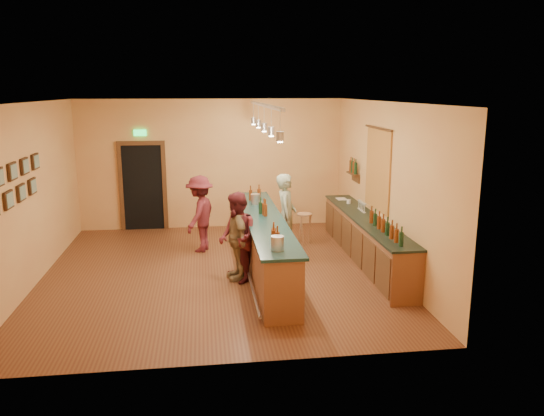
{
  "coord_description": "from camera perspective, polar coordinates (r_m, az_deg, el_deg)",
  "views": [
    {
      "loc": [
        -0.22,
        -9.68,
        3.42
      ],
      "look_at": [
        1.08,
        0.2,
        1.18
      ],
      "focal_mm": 35.0,
      "sensor_mm": 36.0,
      "label": 1
    }
  ],
  "objects": [
    {
      "name": "pendant_track",
      "position": [
        9.75,
        -0.85,
        10.08
      ],
      "size": [
        0.11,
        4.6,
        0.5
      ],
      "color": "silver",
      "rests_on": "ceiling"
    },
    {
      "name": "bottle_shelf",
      "position": [
        12.19,
        8.76,
        4.23
      ],
      "size": [
        0.17,
        0.55,
        0.54
      ],
      "color": "#482C15",
      "rests_on": "wall_right"
    },
    {
      "name": "tapestry",
      "position": [
        10.77,
        11.31,
        4.02
      ],
      "size": [
        0.03,
        1.4,
        1.6
      ],
      "primitive_type": "cube",
      "color": "#A13F20",
      "rests_on": "wall_right"
    },
    {
      "name": "tasting_bar",
      "position": [
        10.14,
        -0.82,
        -3.46
      ],
      "size": [
        0.73,
        5.1,
        1.38
      ],
      "color": "brown",
      "rests_on": "floor"
    },
    {
      "name": "wall_back",
      "position": [
        13.31,
        -6.5,
        4.7
      ],
      "size": [
        6.5,
        0.02,
        3.2
      ],
      "primitive_type": "cube",
      "color": "#D1864E",
      "rests_on": "floor"
    },
    {
      "name": "customer_c",
      "position": [
        11.43,
        -7.75,
        -0.62
      ],
      "size": [
        0.97,
        1.21,
        1.64
      ],
      "primitive_type": "imported",
      "rotation": [
        0.0,
        0.0,
        -1.96
      ],
      "color": "#59191E",
      "rests_on": "floor"
    },
    {
      "name": "wall_left",
      "position": [
        10.3,
        -24.46,
        1.33
      ],
      "size": [
        0.02,
        7.0,
        3.2
      ],
      "primitive_type": "cube",
      "color": "#D1864E",
      "rests_on": "floor"
    },
    {
      "name": "picture_grid",
      "position": [
        9.53,
        -25.69,
        2.52
      ],
      "size": [
        0.06,
        2.2,
        0.7
      ],
      "primitive_type": null,
      "color": "#382111",
      "rests_on": "wall_left"
    },
    {
      "name": "doorway",
      "position": [
        13.43,
        -13.72,
        2.45
      ],
      "size": [
        1.15,
        0.09,
        2.48
      ],
      "color": "black",
      "rests_on": "wall_back"
    },
    {
      "name": "floor",
      "position": [
        10.27,
        -5.87,
        -6.88
      ],
      "size": [
        7.0,
        7.0,
        0.0
      ],
      "primitive_type": "plane",
      "color": "#582A19",
      "rests_on": "ground"
    },
    {
      "name": "bar_stool",
      "position": [
        11.91,
        3.5,
        -1.28
      ],
      "size": [
        0.34,
        0.34,
        0.7
      ],
      "rotation": [
        0.0,
        0.0,
        -0.11
      ],
      "color": "#9E6947",
      "rests_on": "floor"
    },
    {
      "name": "back_counter",
      "position": [
        10.77,
        10.06,
        -3.36
      ],
      "size": [
        0.6,
        4.55,
        1.27
      ],
      "color": "brown",
      "rests_on": "floor"
    },
    {
      "name": "customer_a",
      "position": [
        9.54,
        -3.74,
        -3.19
      ],
      "size": [
        0.79,
        0.92,
        1.64
      ],
      "primitive_type": "imported",
      "rotation": [
        0.0,
        0.0,
        -1.33
      ],
      "color": "#59191E",
      "rests_on": "floor"
    },
    {
      "name": "wall_front",
      "position": [
        6.44,
        -5.22,
        -3.81
      ],
      "size": [
        6.5,
        0.02,
        3.2
      ],
      "primitive_type": "cube",
      "color": "#D1864E",
      "rests_on": "floor"
    },
    {
      "name": "bartender",
      "position": [
        10.95,
        1.53,
        -0.82
      ],
      "size": [
        0.54,
        0.71,
        1.74
      ],
      "primitive_type": "imported",
      "rotation": [
        0.0,
        0.0,
        1.35
      ],
      "color": "gray",
      "rests_on": "floor"
    },
    {
      "name": "ceiling",
      "position": [
        9.68,
        -6.3,
        11.27
      ],
      "size": [
        6.5,
        7.0,
        0.02
      ],
      "primitive_type": "cube",
      "color": "silver",
      "rests_on": "wall_back"
    },
    {
      "name": "wall_right",
      "position": [
        10.44,
        12.05,
        2.33
      ],
      "size": [
        0.02,
        7.0,
        3.2
      ],
      "primitive_type": "cube",
      "color": "#D1864E",
      "rests_on": "floor"
    },
    {
      "name": "customer_b",
      "position": [
        9.67,
        -3.78,
        -3.2
      ],
      "size": [
        0.52,
        0.97,
        1.57
      ],
      "primitive_type": "imported",
      "rotation": [
        0.0,
        0.0,
        -1.42
      ],
      "color": "#997A51",
      "rests_on": "floor"
    }
  ]
}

